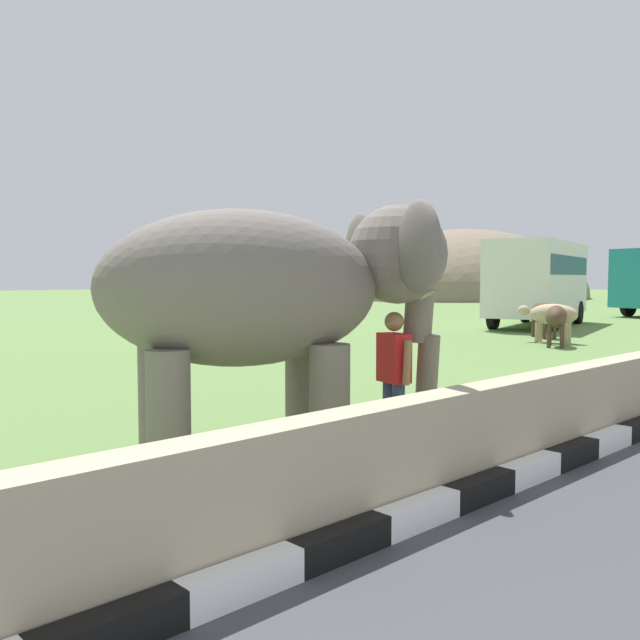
% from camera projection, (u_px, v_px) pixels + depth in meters
% --- Properties ---
extents(barrier_parapet, '(28.00, 0.36, 1.00)m').
position_uv_depth(barrier_parapet, '(322.00, 481.00, 5.22)').
color(barrier_parapet, tan).
rests_on(barrier_parapet, ground_plane).
extents(elephant, '(4.03, 3.23, 2.91)m').
position_uv_depth(elephant, '(274.00, 292.00, 7.46)').
color(elephant, slate).
rests_on(elephant, ground_plane).
extents(person_handler, '(0.33, 0.66, 1.66)m').
position_uv_depth(person_handler, '(394.00, 373.00, 8.05)').
color(person_handler, navy).
rests_on(person_handler, ground_plane).
extents(bus_white, '(8.30, 4.54, 3.50)m').
position_uv_depth(bus_white, '(539.00, 277.00, 28.44)').
color(bus_white, silver).
rests_on(bus_white, ground_plane).
extents(cow_near, '(1.51, 1.74, 1.23)m').
position_uv_depth(cow_near, '(545.00, 312.00, 22.94)').
color(cow_near, '#473323').
rests_on(cow_near, ground_plane).
extents(cow_mid, '(1.88, 1.22, 1.23)m').
position_uv_depth(cow_mid, '(556.00, 317.00, 20.15)').
color(cow_mid, '#473323').
rests_on(cow_mid, ground_plane).
extents(cow_far, '(0.90, 1.93, 1.23)m').
position_uv_depth(cow_far, '(552.00, 315.00, 21.28)').
color(cow_far, tan).
rests_on(cow_far, ground_plane).
extents(hill_east, '(27.21, 21.77, 13.43)m').
position_uv_depth(hill_east, '(466.00, 298.00, 66.89)').
color(hill_east, '#796A57').
rests_on(hill_east, ground_plane).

